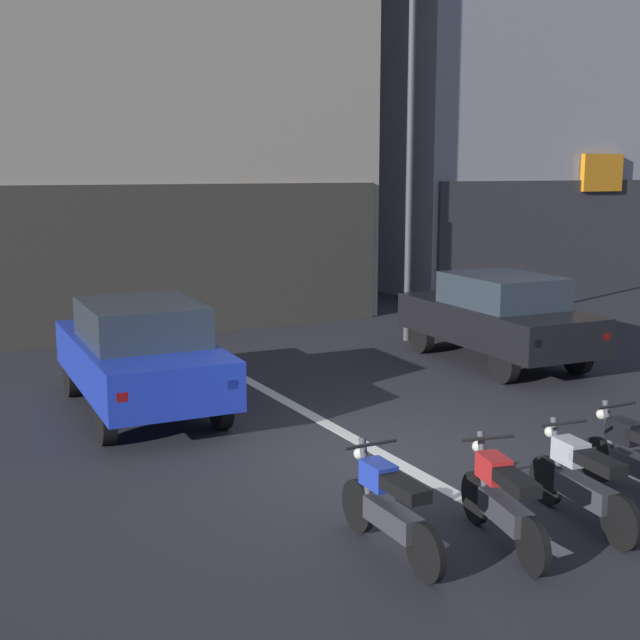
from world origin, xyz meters
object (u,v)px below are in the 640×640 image
street_lamp (410,128)px  motorcycle_silver_row_centre (582,481)px  motorcycle_black_row_right_mid (637,458)px  motorcycle_red_row_left_mid (502,500)px  car_black_parked_kerbside (498,316)px  car_blue_crossing_near (140,353)px  motorcycle_blue_row_leftmost (389,507)px

street_lamp → motorcycle_silver_row_centre: size_ratio=4.28×
street_lamp → motorcycle_black_row_right_mid: street_lamp is taller
motorcycle_silver_row_centre → motorcycle_black_row_right_mid: bearing=11.7°
motorcycle_red_row_left_mid → motorcycle_black_row_right_mid: 2.04m
car_black_parked_kerbside → motorcycle_black_row_right_mid: 6.45m
car_black_parked_kerbside → street_lamp: bearing=95.8°
car_blue_crossing_near → street_lamp: bearing=21.9°
street_lamp → motorcycle_red_row_left_mid: size_ratio=4.34×
car_blue_crossing_near → motorcycle_red_row_left_mid: bearing=-74.1°
car_black_parked_kerbside → motorcycle_blue_row_leftmost: size_ratio=2.52×
motorcycle_red_row_left_mid → motorcycle_silver_row_centre: 1.02m
motorcycle_red_row_left_mid → car_black_parked_kerbside: bearing=50.5°
car_black_parked_kerbside → motorcycle_silver_row_centre: size_ratio=2.52×
car_blue_crossing_near → motorcycle_red_row_left_mid: car_blue_crossing_near is taller
motorcycle_silver_row_centre → street_lamp: bearing=66.8°
car_black_parked_kerbside → motorcycle_black_row_right_mid: car_black_parked_kerbside is taller
street_lamp → motorcycle_black_row_right_mid: 9.51m
car_black_parked_kerbside → street_lamp: 4.27m
motorcycle_red_row_left_mid → motorcycle_silver_row_centre: size_ratio=0.99×
motorcycle_red_row_left_mid → motorcycle_black_row_right_mid: size_ratio=0.98×
motorcycle_blue_row_leftmost → car_blue_crossing_near: bearing=96.9°
car_blue_crossing_near → motorcycle_silver_row_centre: size_ratio=2.51×
car_blue_crossing_near → car_black_parked_kerbside: size_ratio=0.99×
car_blue_crossing_near → street_lamp: (6.36, 2.56, 3.42)m
motorcycle_silver_row_centre → motorcycle_black_row_right_mid: same height
car_black_parked_kerbside → street_lamp: street_lamp is taller
motorcycle_blue_row_leftmost → motorcycle_silver_row_centre: 2.06m
car_blue_crossing_near → street_lamp: street_lamp is taller
car_black_parked_kerbside → motorcycle_blue_row_leftmost: 8.19m
car_blue_crossing_near → motorcycle_black_row_right_mid: car_blue_crossing_near is taller
car_black_parked_kerbside → motorcycle_blue_row_leftmost: bearing=-136.6°
street_lamp → motorcycle_silver_row_centre: street_lamp is taller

